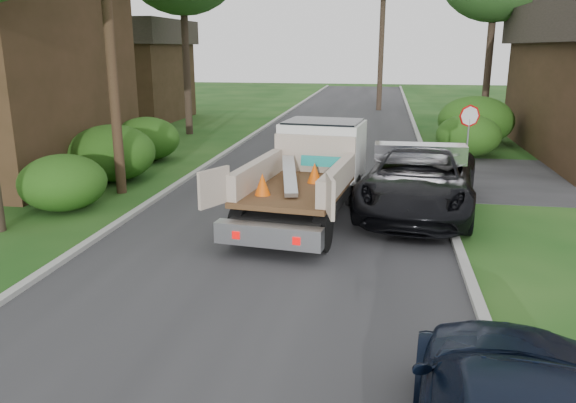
{
  "coord_description": "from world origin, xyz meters",
  "views": [
    {
      "loc": [
        2.34,
        -10.64,
        4.32
      ],
      "look_at": [
        0.45,
        0.54,
        1.2
      ],
      "focal_mm": 35.0,
      "sensor_mm": 36.0,
      "label": 1
    }
  ],
  "objects_px": {
    "house_left_far": "(120,69)",
    "black_pickup": "(419,180)",
    "stop_sign": "(469,126)",
    "flatbed_truck": "(313,165)",
    "utility_pole": "(108,16)"
  },
  "relations": [
    {
      "from": "house_left_far",
      "to": "black_pickup",
      "type": "bearing_deg",
      "value": -46.04
    },
    {
      "from": "stop_sign",
      "to": "flatbed_truck",
      "type": "relative_size",
      "value": 0.39
    },
    {
      "from": "house_left_far",
      "to": "flatbed_truck",
      "type": "xyz_separation_m",
      "value": [
        14.04,
        -18.02,
        -1.78
      ]
    },
    {
      "from": "utility_pole",
      "to": "flatbed_truck",
      "type": "height_order",
      "value": "utility_pole"
    },
    {
      "from": "flatbed_truck",
      "to": "house_left_far",
      "type": "bearing_deg",
      "value": 134.66
    },
    {
      "from": "stop_sign",
      "to": "flatbed_truck",
      "type": "distance_m",
      "value": 6.86
    },
    {
      "from": "black_pickup",
      "to": "house_left_far",
      "type": "bearing_deg",
      "value": 141.87
    },
    {
      "from": "stop_sign",
      "to": "utility_pole",
      "type": "distance_m",
      "value": 11.91
    },
    {
      "from": "flatbed_truck",
      "to": "black_pickup",
      "type": "xyz_separation_m",
      "value": [
        2.83,
        0.52,
        -0.4
      ]
    },
    {
      "from": "flatbed_truck",
      "to": "black_pickup",
      "type": "relative_size",
      "value": 1.03
    },
    {
      "from": "utility_pole",
      "to": "flatbed_truck",
      "type": "bearing_deg",
      "value": -9.42
    },
    {
      "from": "stop_sign",
      "to": "flatbed_truck",
      "type": "height_order",
      "value": "stop_sign"
    },
    {
      "from": "utility_pole",
      "to": "black_pickup",
      "type": "distance_m",
      "value": 9.86
    },
    {
      "from": "house_left_far",
      "to": "flatbed_truck",
      "type": "relative_size",
      "value": 1.18
    },
    {
      "from": "stop_sign",
      "to": "house_left_far",
      "type": "bearing_deg",
      "value": 145.19
    }
  ]
}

